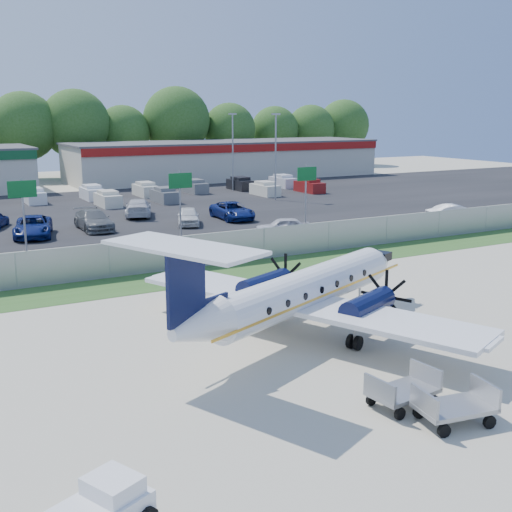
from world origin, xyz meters
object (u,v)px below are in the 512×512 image
aircraft (302,291)px  baggage_cart_far (403,390)px  pushback_tug (102,510)px  baggage_cart_near (455,406)px

aircraft → baggage_cart_far: bearing=-96.5°
pushback_tug → baggage_cart_far: (10.10, 1.64, -0.04)m
pushback_tug → baggage_cart_near: size_ratio=1.06×
aircraft → pushback_tug: 14.11m
aircraft → baggage_cart_far: aircraft is taller
aircraft → baggage_cart_far: size_ratio=6.89×
pushback_tug → baggage_cart_far: pushback_tug is taller
pushback_tug → baggage_cart_far: size_ratio=1.12×
baggage_cart_near → baggage_cart_far: size_ratio=1.06×
aircraft → baggage_cart_near: bearing=-91.6°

